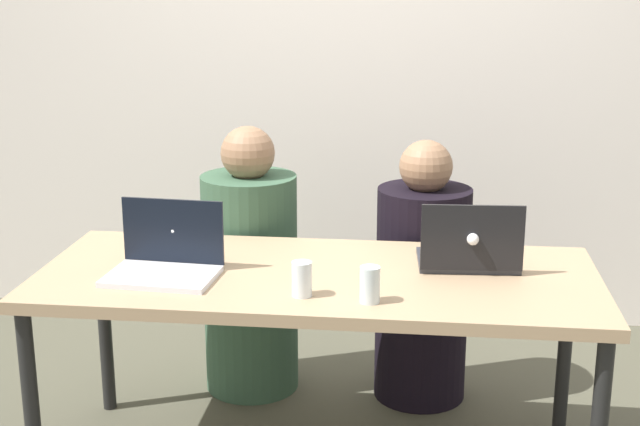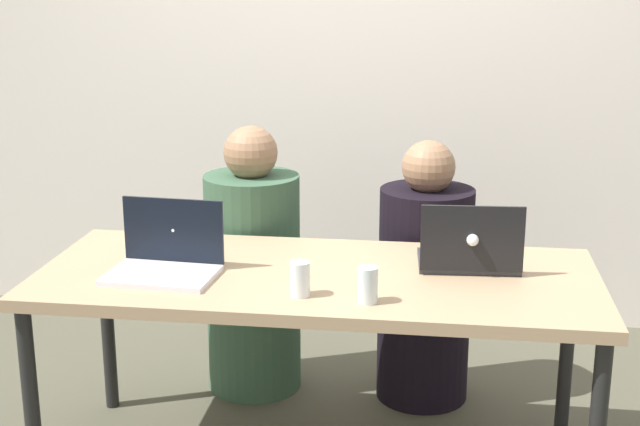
% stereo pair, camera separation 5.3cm
% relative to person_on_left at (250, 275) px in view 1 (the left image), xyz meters
% --- Properties ---
extents(back_wall, '(4.72, 0.10, 2.39)m').
position_rel_person_on_left_xyz_m(back_wall, '(0.34, 0.88, 0.72)').
color(back_wall, silver).
rests_on(back_wall, ground).
extents(desk, '(1.81, 0.75, 0.71)m').
position_rel_person_on_left_xyz_m(desk, '(0.34, -0.59, 0.17)').
color(desk, tan).
rests_on(desk, ground).
extents(person_on_left, '(0.44, 0.44, 1.08)m').
position_rel_person_on_left_xyz_m(person_on_left, '(0.00, 0.00, 0.00)').
color(person_on_left, '#385940').
rests_on(person_on_left, ground).
extents(person_on_right, '(0.41, 0.41, 1.04)m').
position_rel_person_on_left_xyz_m(person_on_right, '(0.68, 0.00, -0.02)').
color(person_on_right, black).
rests_on(person_on_right, ground).
extents(laptop_front_left, '(0.36, 0.28, 0.23)m').
position_rel_person_on_left_xyz_m(laptop_front_left, '(-0.14, -0.67, 0.28)').
color(laptop_front_left, silver).
rests_on(laptop_front_left, desk).
extents(laptop_back_right, '(0.34, 0.28, 0.23)m').
position_rel_person_on_left_xyz_m(laptop_back_right, '(0.83, -0.48, 0.28)').
color(laptop_back_right, '#35373E').
rests_on(laptop_back_right, desk).
extents(water_glass_right, '(0.06, 0.06, 0.11)m').
position_rel_person_on_left_xyz_m(water_glass_right, '(0.53, -0.84, 0.27)').
color(water_glass_right, silver).
rests_on(water_glass_right, desk).
extents(water_glass_center, '(0.06, 0.06, 0.11)m').
position_rel_person_on_left_xyz_m(water_glass_center, '(0.32, -0.81, 0.27)').
color(water_glass_center, white).
rests_on(water_glass_center, desk).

